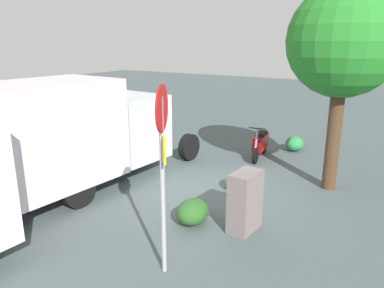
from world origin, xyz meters
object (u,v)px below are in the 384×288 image
utility_cabinet (245,201)px  bike_rack_hoop (248,206)px  stop_sign (162,152)px  street_tree (344,42)px  box_truck_near (68,132)px  motorcycle (260,143)px

utility_cabinet → bike_rack_hoop: utility_cabinet is taller
stop_sign → street_tree: street_tree is taller
box_truck_near → motorcycle: 6.41m
box_truck_near → stop_sign: 4.57m
box_truck_near → street_tree: street_tree is taller
street_tree → utility_cabinet: bearing=-17.3°
bike_rack_hoop → utility_cabinet: bearing=19.5°
street_tree → utility_cabinet: street_tree is taller
stop_sign → street_tree: bearing=163.3°
motorcycle → bike_rack_hoop: bearing=9.3°
street_tree → utility_cabinet: 4.77m
box_truck_near → utility_cabinet: box_truck_near is taller
box_truck_near → utility_cabinet: bearing=-80.0°
stop_sign → box_truck_near: bearing=-111.2°
bike_rack_hoop → stop_sign: bearing=-3.4°
street_tree → utility_cabinet: (3.35, -1.05, -3.23)m
street_tree → stop_sign: bearing=-16.7°
stop_sign → bike_rack_hoop: (-3.24, 0.19, -2.20)m
box_truck_near → street_tree: 7.35m
street_tree → bike_rack_hoop: size_ratio=6.29×
utility_cabinet → bike_rack_hoop: 1.36m
stop_sign → motorcycle: bearing=-172.0°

